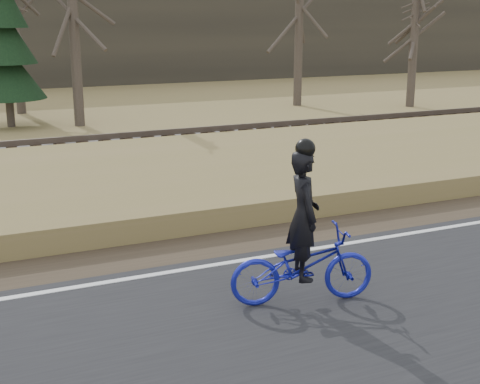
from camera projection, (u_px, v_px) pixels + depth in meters
name	position (u px, v px, depth m)	size (l,w,h in m)	color
ground	(452.00, 234.00, 11.98)	(120.00, 120.00, 0.00)	olive
edge_line	(445.00, 228.00, 12.14)	(120.00, 0.12, 0.01)	silver
shoulder	(410.00, 216.00, 13.03)	(120.00, 1.60, 0.04)	#473A2B
embankment	(329.00, 173.00, 15.63)	(120.00, 5.00, 0.44)	olive
ballast	(259.00, 145.00, 18.97)	(120.00, 3.00, 0.45)	slate
railroad	(259.00, 135.00, 18.90)	(120.00, 2.40, 0.29)	black
treeline_backdrop	(89.00, 29.00, 37.64)	(120.00, 4.00, 6.00)	#383328
cyclist	(303.00, 252.00, 8.87)	(2.06, 1.11, 2.24)	#171D9F
bare_tree_left	(14.00, 26.00, 25.75)	(0.36, 0.36, 6.81)	#4A4036
bare_tree_near_left	(73.00, 15.00, 22.70)	(0.36, 0.36, 7.58)	#4A4036
bare_tree_center	(299.00, 5.00, 27.91)	(0.36, 0.36, 8.37)	#4A4036
bare_tree_right	(414.00, 33.00, 27.81)	(0.36, 0.36, 6.18)	#4A4036
conifer	(4.00, 37.00, 22.71)	(2.60, 2.60, 6.50)	#4A4036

